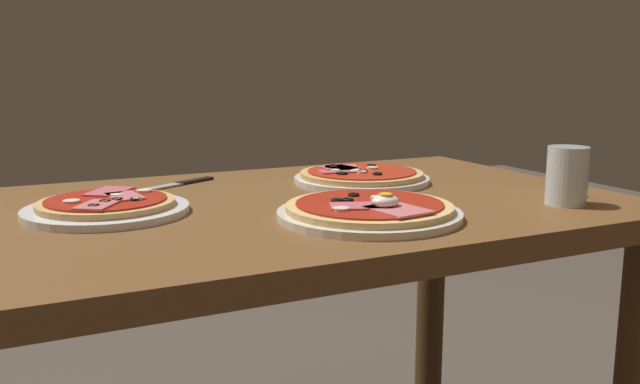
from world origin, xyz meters
The scene contains 7 objects.
dining_table centered at (0.00, 0.00, 0.61)m, with size 1.27×0.74×0.72m.
pizza_foreground centered at (0.11, -0.18, 0.74)m, with size 0.29×0.29×0.05m.
pizza_across_left centered at (-0.26, 0.03, 0.74)m, with size 0.26×0.26×0.03m.
pizza_across_right centered at (0.25, 0.11, 0.74)m, with size 0.27×0.27×0.03m.
water_glass_far centered at (0.46, -0.23, 0.77)m, with size 0.07×0.07×0.10m.
knife centered at (-0.08, 0.24, 0.73)m, with size 0.18×0.11×0.01m.
salt_shaker centered at (0.51, -0.17, 0.76)m, with size 0.03×0.03×0.07m.
Camera 1 is at (-0.41, -1.07, 0.96)m, focal length 38.06 mm.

